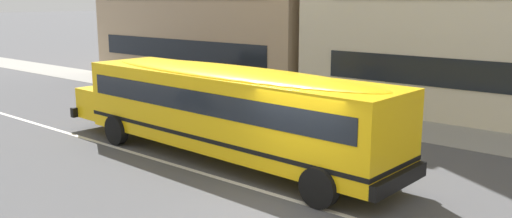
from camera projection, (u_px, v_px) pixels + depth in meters
The scene contains 5 objects.
ground_plane at pixel (295, 201), 12.22m from camera, with size 400.00×400.00×0.00m, color #4C4C4F.
sidewalk_far at pixel (437, 133), 18.48m from camera, with size 120.00×3.00×0.01m, color gray.
lane_centreline at pixel (295, 201), 12.22m from camera, with size 110.00×0.16×0.01m, color silver.
school_bus at pixel (224, 105), 15.12m from camera, with size 12.25×3.11×2.73m.
parked_car_red_mid_block at pixel (149, 83), 24.25m from camera, with size 3.94×1.96×1.64m.
Camera 1 is at (6.79, -9.38, 4.55)m, focal length 37.15 mm.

